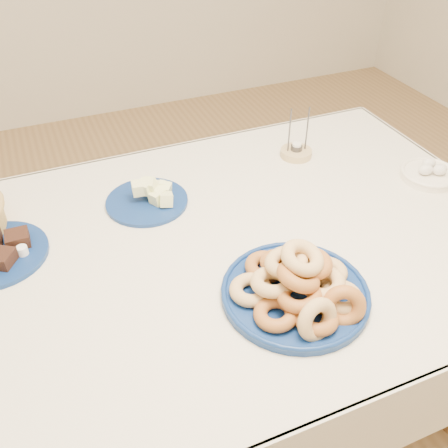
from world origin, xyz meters
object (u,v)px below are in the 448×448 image
Objects in this scene: melon_plate at (150,197)px; egg_bowl at (429,173)px; candle_holder at (296,152)px; donut_platter at (298,286)px; dining_table at (217,271)px.

egg_bowl is (0.85, -0.21, -0.00)m from melon_plate.
donut_platter is at bearing -119.00° from candle_holder.
donut_platter is 0.71m from egg_bowl.
donut_platter is 1.20× the size of melon_plate.
melon_plate is 0.88m from egg_bowl.
donut_platter reaches higher than melon_plate.
donut_platter is at bearing -69.53° from dining_table.
egg_bowl is at bearing 2.60° from dining_table.
dining_table is 0.54m from candle_holder.
melon_plate is 0.53m from candle_holder.
candle_holder is at bearing 7.47° from melon_plate.
melon_plate reaches higher than dining_table.
melon_plate is (-0.21, 0.51, -0.02)m from donut_platter.
donut_platter is 0.66m from candle_holder.
donut_platter is 2.01× the size of candle_holder.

